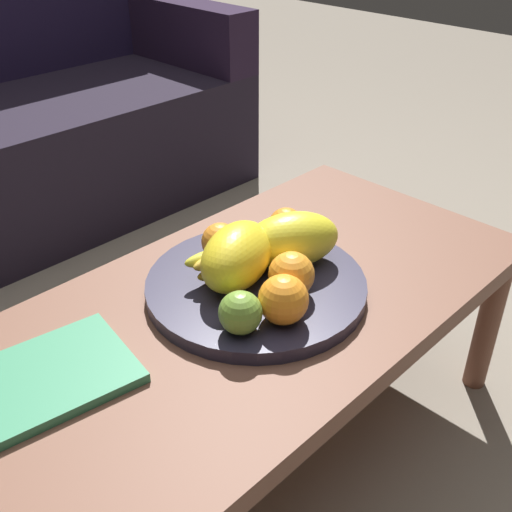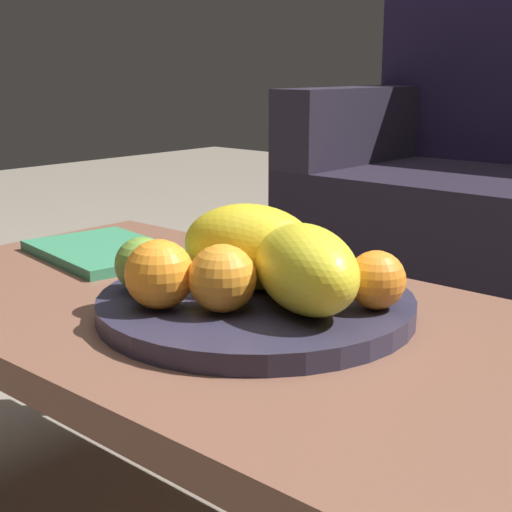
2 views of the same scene
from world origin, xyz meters
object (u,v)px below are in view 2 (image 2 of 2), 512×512
at_px(coffee_table, 236,344).
at_px(fruit_bowl, 256,305).
at_px(banana_bunch, 267,262).
at_px(melon_smaller_beside, 305,269).
at_px(magazine, 105,251).
at_px(orange_right, 222,278).
at_px(apple_front, 143,265).
at_px(orange_front, 310,254).
at_px(melon_large_front, 248,246).
at_px(orange_left, 159,274).
at_px(orange_back, 376,280).

height_order(coffee_table, fruit_bowl, fruit_bowl).
distance_m(coffee_table, fruit_bowl, 0.06).
xyz_separation_m(coffee_table, banana_bunch, (0.01, 0.05, 0.10)).
relative_size(melon_smaller_beside, magazine, 0.70).
distance_m(coffee_table, orange_right, 0.13).
bearing_deg(apple_front, magazine, 152.11).
relative_size(fruit_bowl, orange_right, 4.96).
bearing_deg(magazine, orange_right, -9.21).
relative_size(fruit_bowl, magazine, 1.56).
distance_m(orange_front, banana_bunch, 0.06).
distance_m(melon_large_front, orange_front, 0.09).
xyz_separation_m(orange_front, magazine, (-0.39, -0.04, -0.05)).
bearing_deg(orange_right, orange_left, -148.09).
height_order(melon_smaller_beside, magazine, melon_smaller_beside).
bearing_deg(orange_front, orange_back, -18.81).
bearing_deg(melon_smaller_beside, orange_right, -139.37).
xyz_separation_m(fruit_bowl, orange_front, (0.01, 0.10, 0.05)).
height_order(orange_right, orange_back, orange_right).
relative_size(fruit_bowl, melon_large_front, 2.26).
xyz_separation_m(fruit_bowl, orange_back, (0.14, 0.05, 0.05)).
bearing_deg(orange_left, melon_large_front, 80.74).
bearing_deg(magazine, banana_bunch, 6.57).
distance_m(coffee_table, melon_smaller_beside, 0.16).
relative_size(melon_smaller_beside, orange_right, 2.24).
height_order(banana_bunch, magazine, banana_bunch).
distance_m(orange_right, banana_bunch, 0.12).
bearing_deg(orange_left, banana_bunch, 78.29).
bearing_deg(melon_smaller_beside, orange_front, 124.90).
bearing_deg(orange_left, magazine, 152.81).
relative_size(apple_front, banana_bunch, 0.42).
bearing_deg(orange_front, orange_right, -88.25).
xyz_separation_m(melon_large_front, orange_back, (0.17, 0.04, -0.02)).
bearing_deg(coffee_table, banana_bunch, 80.67).
distance_m(melon_smaller_beside, banana_bunch, 0.12).
height_order(orange_right, magazine, orange_right).
bearing_deg(orange_left, orange_front, 74.57).
height_order(orange_front, banana_bunch, orange_front).
height_order(coffee_table, orange_back, orange_back).
bearing_deg(banana_bunch, melon_smaller_beside, -27.44).
relative_size(melon_smaller_beside, banana_bunch, 1.06).
bearing_deg(orange_back, apple_front, -151.96).
bearing_deg(melon_smaller_beside, banana_bunch, 152.56).
distance_m(melon_large_front, banana_bunch, 0.04).
bearing_deg(melon_smaller_beside, orange_back, 49.88).
distance_m(orange_left, magazine, 0.37).
bearing_deg(orange_front, apple_front, -124.44).
xyz_separation_m(orange_front, orange_back, (0.13, -0.04, -0.00)).
bearing_deg(coffee_table, magazine, 169.28).
relative_size(coffee_table, orange_left, 13.48).
xyz_separation_m(melon_large_front, orange_front, (0.04, 0.08, -0.02)).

